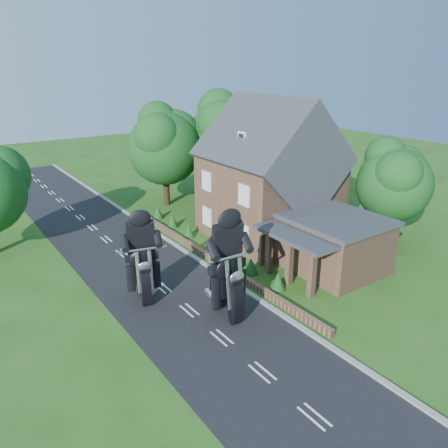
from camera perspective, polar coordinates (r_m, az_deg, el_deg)
ground at (r=23.50m, az=-4.55°, el=-11.20°), size 120.00×120.00×0.00m
road at (r=23.50m, az=-4.55°, el=-11.17°), size 7.00×80.00×0.02m
kerb at (r=25.24m, az=2.67°, el=-8.62°), size 0.30×80.00×0.12m
garden_wall at (r=29.17m, az=-2.31°, el=-4.13°), size 0.30×22.00×0.40m
house at (r=32.08m, az=5.98°, el=5.90°), size 9.54×8.64×10.24m
annex at (r=27.91m, az=13.94°, el=-2.40°), size 7.05×5.94×3.44m
tree_annex_side at (r=33.13m, az=21.62°, el=5.67°), size 5.64×5.20×7.48m
tree_house_right at (r=37.89m, az=10.59°, el=9.20°), size 6.51×6.00×8.40m
tree_behind_house at (r=41.77m, az=0.74°, el=11.99°), size 7.81×7.20×10.08m
tree_behind_left at (r=39.54m, az=-7.34°, el=10.64°), size 6.94×6.40×9.16m
shrub_a at (r=25.28m, az=7.08°, el=-7.45°), size 0.90×0.90×1.10m
shrub_b at (r=26.97m, az=3.53°, el=-5.46°), size 0.90×0.90×1.10m
shrub_c at (r=28.78m, az=0.44°, el=-3.70°), size 0.90×0.90×1.10m
shrub_d at (r=32.67m, az=-4.65°, el=-0.77°), size 0.90×0.90×1.10m
shrub_e at (r=34.72m, az=-6.75°, el=0.45°), size 0.90×0.90×1.10m
shrub_f at (r=36.83m, az=-8.62°, el=1.53°), size 0.90×0.90×1.10m
motorcycle_lead at (r=22.49m, az=0.40°, el=-10.06°), size 0.59×1.92×1.77m
motorcycle_follow at (r=24.42m, az=-10.40°, el=-8.07°), size 0.88×1.75×1.58m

